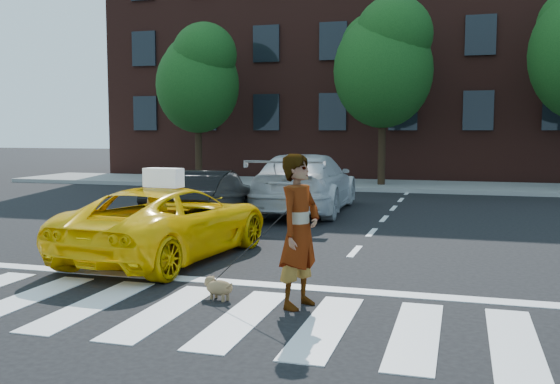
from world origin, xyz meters
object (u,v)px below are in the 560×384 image
(tree_mid, at_px, (384,59))
(woman, at_px, (299,231))
(tree_left, at_px, (198,75))
(white_suv, at_px, (306,183))
(dog, at_px, (217,287))
(taxi, at_px, (170,222))
(black_sedan, at_px, (203,200))

(tree_mid, distance_m, woman, 16.81)
(tree_left, distance_m, tree_mid, 7.51)
(white_suv, relative_size, dog, 11.29)
(woman, bearing_deg, dog, 107.01)
(dog, bearing_deg, woman, 21.92)
(dog, bearing_deg, white_suv, 120.09)
(tree_mid, bearing_deg, taxi, -97.87)
(tree_mid, distance_m, taxi, 14.75)
(white_suv, bearing_deg, taxi, 80.41)
(tree_mid, height_order, black_sedan, tree_mid)
(taxi, xyz_separation_m, dog, (1.81, -2.29, -0.45))
(tree_mid, distance_m, white_suv, 8.56)
(white_suv, bearing_deg, woman, 100.82)
(tree_mid, distance_m, dog, 16.95)
(taxi, bearing_deg, woman, 147.86)
(white_suv, height_order, dog, white_suv)
(tree_mid, bearing_deg, woman, -86.54)
(tree_left, xyz_separation_m, dog, (7.38, -16.29, -4.27))
(white_suv, distance_m, dog, 8.92)
(tree_mid, relative_size, woman, 3.71)
(tree_mid, xyz_separation_m, dog, (-0.12, -16.29, -4.68))
(tree_mid, xyz_separation_m, white_suv, (-1.13, -7.45, -4.06))
(tree_left, bearing_deg, taxi, -68.31)
(woman, bearing_deg, white_suv, 32.10)
(white_suv, distance_m, woman, 9.12)
(white_suv, bearing_deg, tree_left, -52.09)
(taxi, distance_m, black_sedan, 2.92)
(tree_left, relative_size, tree_mid, 0.92)
(taxi, distance_m, white_suv, 6.60)
(white_suv, bearing_deg, dog, 93.90)
(black_sedan, xyz_separation_m, woman, (3.52, -5.18, 0.28))
(tree_mid, xyz_separation_m, black_sedan, (-2.53, -11.14, -4.18))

